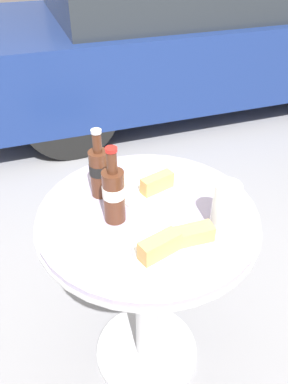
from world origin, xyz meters
The scene contains 8 objects.
ground_plane centered at (0.00, 0.00, 0.00)m, with size 30.00×30.00×0.00m, color gray.
bistro_table centered at (0.00, 0.00, 0.55)m, with size 0.68×0.68×0.77m.
cola_bottle_left centered at (-0.11, 0.13, 0.86)m, with size 0.06×0.06×0.23m.
cola_bottle_right centered at (-0.10, 0.00, 0.87)m, with size 0.07×0.07×0.24m.
drinking_glass centered at (0.18, -0.14, 0.84)m, with size 0.07×0.07×0.15m.
lunch_plate_near centered at (0.06, 0.08, 0.79)m, with size 0.24×0.24×0.07m.
lunch_plate_far centered at (0.01, -0.18, 0.79)m, with size 0.22×0.22×0.07m.
parked_car centered at (1.25, 2.51, 0.61)m, with size 4.13×1.76×1.26m.
Camera 1 is at (-0.30, -0.82, 1.50)m, focal length 35.00 mm.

